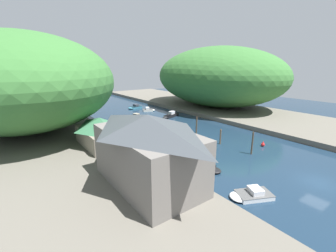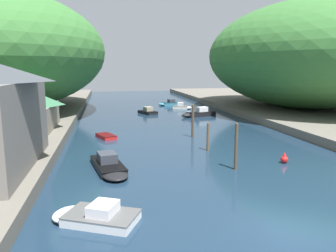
{
  "view_description": "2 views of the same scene",
  "coord_description": "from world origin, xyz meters",
  "px_view_note": "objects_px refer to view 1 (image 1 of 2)",
  "views": [
    {
      "loc": [
        -27.41,
        -8.25,
        13.03
      ],
      "look_at": [
        -2.68,
        25.23,
        1.55
      ],
      "focal_mm": 24.0,
      "sensor_mm": 36.0,
      "label": 1
    },
    {
      "loc": [
        -8.09,
        -12.59,
        7.47
      ],
      "look_at": [
        -2.07,
        18.88,
        1.77
      ],
      "focal_mm": 35.0,
      "sensor_mm": 36.0,
      "label": 2
    }
  ],
  "objects_px": {
    "boathouse_shed": "(100,131)",
    "boat_far_right_bank": "(134,107)",
    "person_on_quay": "(184,180)",
    "boat_white_cruiser": "(170,116)",
    "channel_buoy_near": "(263,144)",
    "boat_navy_launch": "(250,195)",
    "boat_open_rowboat": "(135,116)",
    "boat_far_upstream": "(149,110)",
    "boat_mid_channel": "(200,164)",
    "waterfront_building": "(148,149)",
    "boat_cabin_cruiser": "(149,142)"
  },
  "relations": [
    {
      "from": "boat_navy_launch",
      "to": "boat_cabin_cruiser",
      "type": "bearing_deg",
      "value": 24.5
    },
    {
      "from": "channel_buoy_near",
      "to": "person_on_quay",
      "type": "bearing_deg",
      "value": -170.11
    },
    {
      "from": "boat_mid_channel",
      "to": "boat_white_cruiser",
      "type": "height_order",
      "value": "boat_white_cruiser"
    },
    {
      "from": "boathouse_shed",
      "to": "person_on_quay",
      "type": "xyz_separation_m",
      "value": [
        2.04,
        -17.37,
        -1.27
      ]
    },
    {
      "from": "channel_buoy_near",
      "to": "person_on_quay",
      "type": "height_order",
      "value": "person_on_quay"
    },
    {
      "from": "waterfront_building",
      "to": "boat_far_right_bank",
      "type": "relative_size",
      "value": 2.85
    },
    {
      "from": "boathouse_shed",
      "to": "boat_navy_launch",
      "type": "height_order",
      "value": "boathouse_shed"
    },
    {
      "from": "boat_mid_channel",
      "to": "boat_white_cruiser",
      "type": "distance_m",
      "value": 28.72
    },
    {
      "from": "boat_white_cruiser",
      "to": "channel_buoy_near",
      "type": "bearing_deg",
      "value": 160.14
    },
    {
      "from": "boathouse_shed",
      "to": "boat_far_upstream",
      "type": "xyz_separation_m",
      "value": [
        22.12,
        21.79,
        -2.84
      ]
    },
    {
      "from": "boat_far_right_bank",
      "to": "boat_cabin_cruiser",
      "type": "xyz_separation_m",
      "value": [
        -12.79,
        -29.14,
        -0.2
      ]
    },
    {
      "from": "boathouse_shed",
      "to": "boat_cabin_cruiser",
      "type": "distance_m",
      "value": 8.55
    },
    {
      "from": "waterfront_building",
      "to": "boat_white_cruiser",
      "type": "xyz_separation_m",
      "value": [
        22.4,
        26.01,
        -4.27
      ]
    },
    {
      "from": "boat_open_rowboat",
      "to": "boat_far_upstream",
      "type": "relative_size",
      "value": 1.27
    },
    {
      "from": "boat_mid_channel",
      "to": "boathouse_shed",
      "type": "bearing_deg",
      "value": -69.21
    },
    {
      "from": "boat_white_cruiser",
      "to": "channel_buoy_near",
      "type": "relative_size",
      "value": 6.89
    },
    {
      "from": "boathouse_shed",
      "to": "boat_far_right_bank",
      "type": "relative_size",
      "value": 2.16
    },
    {
      "from": "waterfront_building",
      "to": "boat_far_upstream",
      "type": "height_order",
      "value": "waterfront_building"
    },
    {
      "from": "boat_navy_launch",
      "to": "boat_far_upstream",
      "type": "height_order",
      "value": "boat_far_upstream"
    },
    {
      "from": "boat_mid_channel",
      "to": "boat_navy_launch",
      "type": "distance_m",
      "value": 8.16
    },
    {
      "from": "boat_mid_channel",
      "to": "boat_far_upstream",
      "type": "height_order",
      "value": "boat_mid_channel"
    },
    {
      "from": "boat_navy_launch",
      "to": "person_on_quay",
      "type": "relative_size",
      "value": 2.81
    },
    {
      "from": "boat_far_right_bank",
      "to": "boat_mid_channel",
      "type": "xyz_separation_m",
      "value": [
        -12.43,
        -41.13,
        -0.03
      ]
    },
    {
      "from": "boat_navy_launch",
      "to": "boat_white_cruiser",
      "type": "xyz_separation_m",
      "value": [
        14.85,
        33.21,
        0.15
      ]
    },
    {
      "from": "boat_white_cruiser",
      "to": "person_on_quay",
      "type": "bearing_deg",
      "value": 126.08
    },
    {
      "from": "waterfront_building",
      "to": "boat_far_upstream",
      "type": "relative_size",
      "value": 3.43
    },
    {
      "from": "boat_navy_launch",
      "to": "person_on_quay",
      "type": "distance_m",
      "value": 6.87
    },
    {
      "from": "boat_mid_channel",
      "to": "channel_buoy_near",
      "type": "bearing_deg",
      "value": 166.24
    },
    {
      "from": "boathouse_shed",
      "to": "channel_buoy_near",
      "type": "relative_size",
      "value": 11.05
    },
    {
      "from": "boat_navy_launch",
      "to": "person_on_quay",
      "type": "bearing_deg",
      "value": 79.11
    },
    {
      "from": "boat_far_upstream",
      "to": "person_on_quay",
      "type": "height_order",
      "value": "person_on_quay"
    },
    {
      "from": "boat_white_cruiser",
      "to": "boat_far_upstream",
      "type": "relative_size",
      "value": 1.62
    },
    {
      "from": "person_on_quay",
      "to": "boathouse_shed",
      "type": "bearing_deg",
      "value": 8.99
    },
    {
      "from": "boat_open_rowboat",
      "to": "boat_navy_launch",
      "type": "relative_size",
      "value": 1.01
    },
    {
      "from": "boat_cabin_cruiser",
      "to": "boat_open_rowboat",
      "type": "distance_m",
      "value": 19.25
    },
    {
      "from": "boathouse_shed",
      "to": "boat_mid_channel",
      "type": "bearing_deg",
      "value": -58.09
    },
    {
      "from": "boat_mid_channel",
      "to": "boat_navy_launch",
      "type": "height_order",
      "value": "boat_mid_channel"
    },
    {
      "from": "waterfront_building",
      "to": "boat_far_right_bank",
      "type": "distance_m",
      "value": 47.13
    },
    {
      "from": "boat_cabin_cruiser",
      "to": "boat_far_upstream",
      "type": "xyz_separation_m",
      "value": [
        14.22,
        23.06,
        0.17
      ]
    },
    {
      "from": "boathouse_shed",
      "to": "boat_open_rowboat",
      "type": "distance_m",
      "value": 22.48
    },
    {
      "from": "waterfront_building",
      "to": "person_on_quay",
      "type": "height_order",
      "value": "waterfront_building"
    },
    {
      "from": "boat_far_right_bank",
      "to": "boat_far_upstream",
      "type": "distance_m",
      "value": 6.24
    },
    {
      "from": "boat_cabin_cruiser",
      "to": "boat_far_upstream",
      "type": "relative_size",
      "value": 0.96
    },
    {
      "from": "boat_open_rowboat",
      "to": "boat_far_upstream",
      "type": "xyz_separation_m",
      "value": [
        7.36,
        5.08,
        0.0
      ]
    },
    {
      "from": "waterfront_building",
      "to": "boathouse_shed",
      "type": "distance_m",
      "value": 14.26
    },
    {
      "from": "waterfront_building",
      "to": "boat_mid_channel",
      "type": "distance_m",
      "value": 9.54
    },
    {
      "from": "boat_cabin_cruiser",
      "to": "boat_open_rowboat",
      "type": "bearing_deg",
      "value": 46.24
    },
    {
      "from": "channel_buoy_near",
      "to": "boathouse_shed",
      "type": "bearing_deg",
      "value": 147.68
    },
    {
      "from": "boathouse_shed",
      "to": "boat_far_right_bank",
      "type": "bearing_deg",
      "value": 53.41
    },
    {
      "from": "boat_open_rowboat",
      "to": "channel_buoy_near",
      "type": "xyz_separation_m",
      "value": [
        7.2,
        -30.61,
        -0.01
      ]
    }
  ]
}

